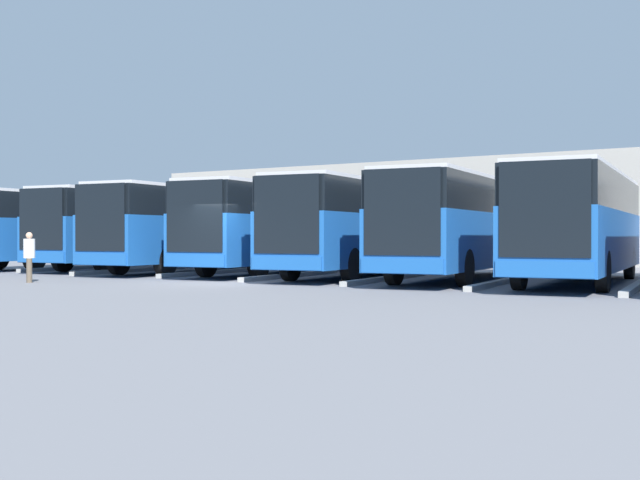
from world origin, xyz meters
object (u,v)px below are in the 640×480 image
Objects in this scene: bus_2 at (463,223)px; pedestrian at (29,255)px; bus_4 at (282,225)px; bus_7 at (77,227)px; bus_6 at (141,227)px; bus_5 at (198,226)px; bus_1 at (580,222)px; bus_3 at (364,224)px.

bus_2 is 14.10m from pedestrian.
bus_7 is at bearing -5.57° from bus_4.
bus_2 is 1.00× the size of bus_6.
pedestrian is (10.99, 8.78, -1.04)m from bus_2.
bus_5 is at bearing 164.62° from bus_6.
bus_6 reaches higher than pedestrian.
bus_7 is (23.29, -0.45, 0.00)m from bus_1.
bus_1 is 19.42m from bus_6.
bus_4 and bus_6 have the same top height.
bus_5 is (15.53, -0.14, 0.00)m from bus_1.
bus_2 is 1.00× the size of bus_3.
bus_1 is 1.00× the size of bus_2.
pedestrian is (3.23, 9.27, -1.04)m from bus_4.
bus_2 is at bearing 171.27° from bus_6.
bus_2 is at bearing 171.20° from bus_3.
bus_6 is (19.41, -0.75, 0.00)m from bus_1.
bus_5 is (7.76, 0.16, 0.00)m from bus_3.
bus_1 is at bearing 170.37° from bus_4.
bus_7 is at bearing -2.08° from bus_6.
bus_1 is 1.00× the size of bus_7.
pedestrian is at bearing 64.31° from bus_4.
bus_7 is 7.62× the size of pedestrian.
bus_7 is (7.76, -0.31, 0.00)m from bus_5.
bus_6 is at bearing -7.32° from bus_4.
bus_4 is (7.76, -0.49, 0.00)m from bus_2.
bus_5 is 7.62× the size of pedestrian.
pedestrian is at bearing 109.31° from bus_6.
bus_2 and bus_3 have the same top height.
bus_4 is at bearing -9.63° from bus_1.
bus_7 is (15.53, -0.15, 0.00)m from bus_3.
bus_1 is at bearing 171.29° from bus_3.
bus_1 is 3.88m from bus_2.
bus_2 is 19.41m from bus_7.
bus_2 is 15.54m from bus_6.
bus_2 is 7.78m from bus_4.
bus_2 is at bearing 173.51° from bus_5.
bus_1 is 23.30m from bus_7.
bus_4 is at bearing 172.68° from bus_6.
bus_5 and bus_7 have the same top height.
bus_2 and bus_6 have the same top height.
bus_5 is at bearing 0.77° from bus_4.
bus_3 is at bearing 171.30° from bus_6.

